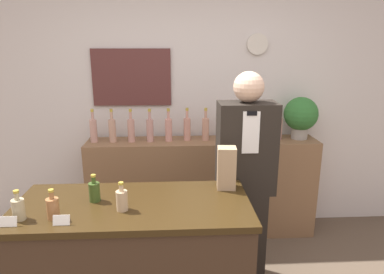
% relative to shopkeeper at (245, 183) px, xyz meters
% --- Properties ---
extents(back_wall, '(5.20, 0.09, 2.70)m').
position_rel_shopkeeper_xyz_m(back_wall, '(-0.43, 0.99, 0.51)').
color(back_wall, silver).
rests_on(back_wall, ground_plane).
extents(back_shelf, '(2.23, 0.36, 0.98)m').
position_rel_shopkeeper_xyz_m(back_shelf, '(-0.26, 0.75, -0.36)').
color(back_shelf, brown).
rests_on(back_shelf, ground_plane).
extents(display_counter, '(1.45, 0.66, 0.94)m').
position_rel_shopkeeper_xyz_m(display_counter, '(-0.80, -0.48, -0.38)').
color(display_counter, '#382619').
rests_on(display_counter, ground_plane).
extents(shopkeeper, '(0.43, 0.27, 1.70)m').
position_rel_shopkeeper_xyz_m(shopkeeper, '(0.00, 0.00, 0.00)').
color(shopkeeper, black).
rests_on(shopkeeper, ground_plane).
extents(potted_plant, '(0.33, 0.33, 0.41)m').
position_rel_shopkeeper_xyz_m(potted_plant, '(0.69, 0.77, 0.37)').
color(potted_plant, '#9E998E').
rests_on(potted_plant, back_shelf).
extents(paper_bag, '(0.13, 0.12, 0.29)m').
position_rel_shopkeeper_xyz_m(paper_bag, '(-0.19, -0.28, 0.23)').
color(paper_bag, tan).
rests_on(paper_bag, display_counter).
extents(price_card_left, '(0.09, 0.02, 0.06)m').
position_rel_shopkeeper_xyz_m(price_card_left, '(-1.43, -0.72, 0.12)').
color(price_card_left, white).
rests_on(price_card_left, display_counter).
extents(price_card_right, '(0.09, 0.02, 0.06)m').
position_rel_shopkeeper_xyz_m(price_card_right, '(-1.15, -0.72, 0.12)').
color(price_card_right, white).
rests_on(price_card_right, display_counter).
extents(counter_bottle_0, '(0.07, 0.07, 0.18)m').
position_rel_shopkeeper_xyz_m(counter_bottle_0, '(-1.41, -0.65, 0.15)').
color(counter_bottle_0, tan).
rests_on(counter_bottle_0, display_counter).
extents(counter_bottle_1, '(0.07, 0.07, 0.18)m').
position_rel_shopkeeper_xyz_m(counter_bottle_1, '(-1.22, -0.65, 0.15)').
color(counter_bottle_1, '#9D663B').
rests_on(counter_bottle_1, display_counter).
extents(counter_bottle_2, '(0.07, 0.07, 0.18)m').
position_rel_shopkeeper_xyz_m(counter_bottle_2, '(-1.04, -0.44, 0.15)').
color(counter_bottle_2, '#364E1F').
rests_on(counter_bottle_2, display_counter).
extents(counter_bottle_3, '(0.07, 0.07, 0.18)m').
position_rel_shopkeeper_xyz_m(counter_bottle_3, '(-0.85, -0.57, 0.15)').
color(counter_bottle_3, tan).
rests_on(counter_bottle_3, display_counter).
extents(shelf_bottle_0, '(0.07, 0.07, 0.32)m').
position_rel_shopkeeper_xyz_m(shelf_bottle_0, '(-1.30, 0.76, 0.25)').
color(shelf_bottle_0, tan).
rests_on(shelf_bottle_0, back_shelf).
extents(shelf_bottle_1, '(0.07, 0.07, 0.32)m').
position_rel_shopkeeper_xyz_m(shelf_bottle_1, '(-1.12, 0.75, 0.25)').
color(shelf_bottle_1, tan).
rests_on(shelf_bottle_1, back_shelf).
extents(shelf_bottle_2, '(0.07, 0.07, 0.32)m').
position_rel_shopkeeper_xyz_m(shelf_bottle_2, '(-0.94, 0.74, 0.25)').
color(shelf_bottle_2, tan).
rests_on(shelf_bottle_2, back_shelf).
extents(shelf_bottle_3, '(0.07, 0.07, 0.32)m').
position_rel_shopkeeper_xyz_m(shelf_bottle_3, '(-0.77, 0.74, 0.25)').
color(shelf_bottle_3, tan).
rests_on(shelf_bottle_3, back_shelf).
extents(shelf_bottle_4, '(0.07, 0.07, 0.32)m').
position_rel_shopkeeper_xyz_m(shelf_bottle_4, '(-0.59, 0.75, 0.25)').
color(shelf_bottle_4, tan).
rests_on(shelf_bottle_4, back_shelf).
extents(shelf_bottle_5, '(0.07, 0.07, 0.32)m').
position_rel_shopkeeper_xyz_m(shelf_bottle_5, '(-0.41, 0.77, 0.25)').
color(shelf_bottle_5, tan).
rests_on(shelf_bottle_5, back_shelf).
extents(shelf_bottle_6, '(0.07, 0.07, 0.32)m').
position_rel_shopkeeper_xyz_m(shelf_bottle_6, '(-0.23, 0.76, 0.25)').
color(shelf_bottle_6, tan).
rests_on(shelf_bottle_6, back_shelf).
extents(shelf_bottle_7, '(0.07, 0.07, 0.32)m').
position_rel_shopkeeper_xyz_m(shelf_bottle_7, '(-0.06, 0.76, 0.25)').
color(shelf_bottle_7, tan).
rests_on(shelf_bottle_7, back_shelf).
extents(shelf_bottle_8, '(0.07, 0.07, 0.32)m').
position_rel_shopkeeper_xyz_m(shelf_bottle_8, '(0.12, 0.73, 0.25)').
color(shelf_bottle_8, tan).
rests_on(shelf_bottle_8, back_shelf).
extents(shelf_bottle_9, '(0.07, 0.07, 0.32)m').
position_rel_shopkeeper_xyz_m(shelf_bottle_9, '(0.30, 0.75, 0.25)').
color(shelf_bottle_9, tan).
rests_on(shelf_bottle_9, back_shelf).
extents(shelf_bottle_10, '(0.07, 0.07, 0.32)m').
position_rel_shopkeeper_xyz_m(shelf_bottle_10, '(0.47, 0.74, 0.25)').
color(shelf_bottle_10, tan).
rests_on(shelf_bottle_10, back_shelf).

